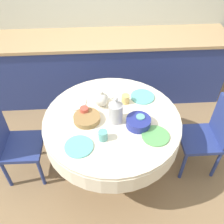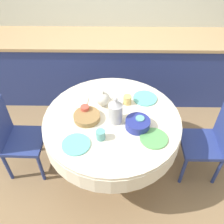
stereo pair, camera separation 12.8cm
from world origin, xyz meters
name	(u,v)px [view 2 (the right image)]	position (x,y,z in m)	size (l,w,h in m)	color
ground_plane	(112,167)	(0.00, 0.00, 0.00)	(12.00, 12.00, 0.00)	#8E704C
kitchen_counter	(113,68)	(0.00, 1.33, 0.46)	(3.24, 0.64, 0.92)	navy
dining_table	(112,128)	(0.00, 0.00, 0.65)	(1.29, 1.29, 0.78)	olive
chair_left	(210,140)	(0.98, 0.00, 0.49)	(0.40, 0.40, 0.88)	navy
chair_right	(15,136)	(-0.98, 0.02, 0.49)	(0.41, 0.41, 0.88)	navy
plate_near_left	(76,144)	(-0.29, -0.32, 0.79)	(0.24, 0.24, 0.01)	#60BCB7
cup_near_left	(101,135)	(-0.09, -0.24, 0.82)	(0.08, 0.08, 0.09)	#5BA39E
plate_near_right	(154,138)	(0.36, -0.24, 0.79)	(0.24, 0.24, 0.01)	#5BA85B
cup_near_right	(140,121)	(0.25, -0.08, 0.82)	(0.08, 0.08, 0.09)	#5BA39E
plate_far_left	(76,101)	(-0.36, 0.24, 0.79)	(0.24, 0.24, 0.01)	white
cup_far_left	(85,110)	(-0.25, 0.06, 0.82)	(0.08, 0.08, 0.09)	#CC4C3D
plate_far_right	(145,98)	(0.33, 0.28, 0.79)	(0.24, 0.24, 0.01)	#60BCB7
cup_far_right	(127,100)	(0.15, 0.21, 0.82)	(0.08, 0.08, 0.09)	#DBB766
coffee_carafe	(115,111)	(0.03, -0.03, 0.89)	(0.13, 0.13, 0.27)	#B2B2B7
teapot	(103,99)	(-0.09, 0.18, 0.86)	(0.19, 0.14, 0.18)	silver
bread_basket	(87,117)	(-0.23, -0.01, 0.80)	(0.24, 0.24, 0.05)	olive
fruit_bowl	(138,124)	(0.23, -0.10, 0.82)	(0.22, 0.22, 0.08)	navy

